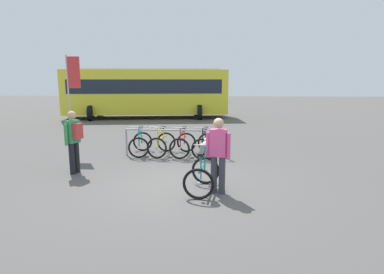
# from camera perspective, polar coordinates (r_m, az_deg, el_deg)

# --- Properties ---
(ground_plane) EXTENTS (80.00, 80.00, 0.00)m
(ground_plane) POSITION_cam_1_polar(r_m,az_deg,el_deg) (7.68, -2.47, -8.42)
(ground_plane) COLOR #514F4C
(bike_rack_rail) EXTENTS (3.21, 0.24, 0.88)m
(bike_rack_rail) POSITION_cam_1_polar(r_m,az_deg,el_deg) (10.31, -3.08, 0.18)
(bike_rack_rail) COLOR #99999E
(bike_rack_rail) RESTS_ON ground
(racked_bike_teal) EXTENTS (0.74, 1.16, 0.98)m
(racked_bike_teal) POSITION_cam_1_polar(r_m,az_deg,el_deg) (10.78, -8.98, -1.10)
(racked_bike_teal) COLOR black
(racked_bike_teal) RESTS_ON ground
(racked_bike_yellow) EXTENTS (0.83, 1.20, 0.98)m
(racked_bike_yellow) POSITION_cam_1_polar(r_m,az_deg,el_deg) (10.62, -5.33, -1.19)
(racked_bike_yellow) COLOR black
(racked_bike_yellow) RESTS_ON ground
(racked_bike_red) EXTENTS (0.81, 1.19, 0.97)m
(racked_bike_red) POSITION_cam_1_polar(r_m,az_deg,el_deg) (10.50, -1.59, -1.28)
(racked_bike_red) COLOR black
(racked_bike_red) RESTS_ON ground
(racked_bike_black) EXTENTS (0.83, 1.20, 0.98)m
(racked_bike_black) POSITION_cam_1_polar(r_m,az_deg,el_deg) (10.43, 2.23, -1.36)
(racked_bike_black) COLOR black
(racked_bike_black) RESTS_ON ground
(featured_bicycle) EXTENTS (0.80, 1.24, 1.09)m
(featured_bicycle) POSITION_cam_1_polar(r_m,az_deg,el_deg) (7.26, 1.95, -5.52)
(featured_bicycle) COLOR black
(featured_bicycle) RESTS_ON ground
(person_with_featured_bike) EXTENTS (0.52, 0.28, 1.64)m
(person_with_featured_bike) POSITION_cam_1_polar(r_m,az_deg,el_deg) (6.94, 4.61, -2.68)
(person_with_featured_bike) COLOR #383842
(person_with_featured_bike) RESTS_ON ground
(pedestrian_with_backpack) EXTENTS (0.41, 0.51, 1.64)m
(pedestrian_with_backpack) POSITION_cam_1_polar(r_m,az_deg,el_deg) (8.93, -20.01, -0.19)
(pedestrian_with_backpack) COLOR black
(pedestrian_with_backpack) RESTS_ON ground
(bus_distant) EXTENTS (10.24, 4.22, 3.08)m
(bus_distant) POSITION_cam_1_polar(r_m,az_deg,el_deg) (20.94, -7.99, 8.10)
(bus_distant) COLOR yellow
(bus_distant) RESTS_ON ground
(banner_flag) EXTENTS (0.45, 0.05, 3.20)m
(banner_flag) POSITION_cam_1_polar(r_m,az_deg,el_deg) (11.33, -20.30, 8.43)
(banner_flag) COLOR #B2B2B7
(banner_flag) RESTS_ON ground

